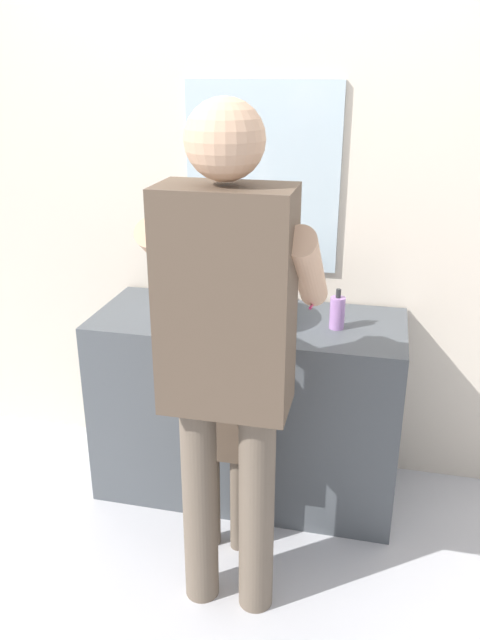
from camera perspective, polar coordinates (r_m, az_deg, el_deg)
ground_plane at (r=2.80m, az=-0.73°, el=-18.14°), size 14.00×14.00×0.00m
back_wall at (r=2.78m, az=2.24°, el=12.59°), size 4.40×0.10×2.70m
vanity_cabinet at (r=2.80m, az=0.70°, el=-7.74°), size 1.30×0.54×0.83m
sink_basin at (r=2.58m, az=0.65°, el=1.18°), size 0.40×0.40×0.11m
faucet at (r=2.79m, az=1.70°, el=3.32°), size 0.18×0.14×0.18m
toothbrush_cup at (r=2.73m, az=-7.06°, el=2.12°), size 0.07×0.07×0.21m
soap_bottle at (r=2.53m, az=8.82°, el=0.69°), size 0.06×0.06×0.16m
child_toddler at (r=2.39m, az=-1.38°, el=-9.23°), size 0.29×0.29×0.94m
adult_parent at (r=1.93m, az=-1.11°, el=-1.23°), size 0.54×0.56×1.73m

